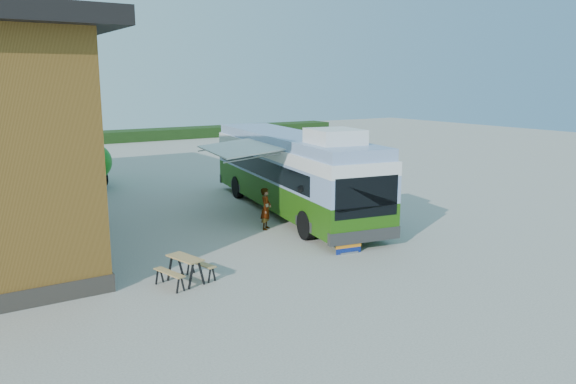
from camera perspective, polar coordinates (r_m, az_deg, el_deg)
ground at (r=18.88m, az=2.15°, el=-6.19°), size 100.00×100.00×0.00m
hedge at (r=56.10m, az=-13.48°, el=5.70°), size 40.00×3.00×1.00m
bus at (r=24.24m, az=0.35°, el=2.31°), size 4.79×13.08×3.94m
awning at (r=23.23m, az=-4.13°, el=4.33°), size 3.53×4.95×0.54m
banner at (r=18.65m, az=6.21°, el=-3.62°), size 0.94×0.29×2.17m
picnic_table at (r=16.26m, az=-10.40°, el=-7.17°), size 1.59×1.48×0.76m
person_a at (r=21.61m, az=-2.26°, el=-1.70°), size 0.69×0.69×1.62m
person_b at (r=25.83m, az=-19.42°, el=0.07°), size 1.14×1.13×1.85m
slurry_tanker at (r=33.15m, az=-20.31°, el=3.23°), size 2.19×6.67×2.46m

